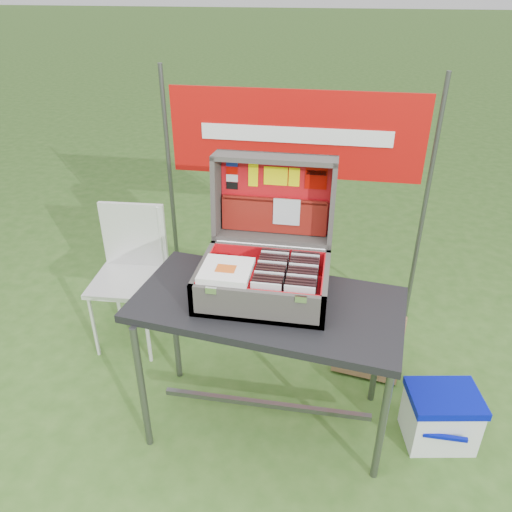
% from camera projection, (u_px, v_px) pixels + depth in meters
% --- Properties ---
extents(ground, '(80.00, 80.00, 0.00)m').
position_uv_depth(ground, '(267.00, 415.00, 2.82)').
color(ground, '#345F1F').
rests_on(ground, ground).
extents(table, '(1.36, 0.80, 0.80)m').
position_uv_depth(table, '(267.00, 365.00, 2.59)').
color(table, black).
rests_on(table, ground).
extents(table_top, '(1.36, 0.80, 0.04)m').
position_uv_depth(table_top, '(267.00, 304.00, 2.40)').
color(table_top, black).
rests_on(table_top, ground).
extents(table_leg_fl, '(0.04, 0.04, 0.76)m').
position_uv_depth(table_leg_fl, '(142.00, 390.00, 2.46)').
color(table_leg_fl, '#59595B').
rests_on(table_leg_fl, ground).
extents(table_leg_fr, '(0.04, 0.04, 0.76)m').
position_uv_depth(table_leg_fr, '(383.00, 421.00, 2.29)').
color(table_leg_fr, '#59595B').
rests_on(table_leg_fr, ground).
extents(table_leg_bl, '(0.04, 0.04, 0.76)m').
position_uv_depth(table_leg_bl, '(175.00, 326.00, 2.91)').
color(table_leg_bl, '#59595B').
rests_on(table_leg_bl, ground).
extents(table_leg_br, '(0.04, 0.04, 0.76)m').
position_uv_depth(table_leg_br, '(378.00, 348.00, 2.74)').
color(table_leg_br, '#59595B').
rests_on(table_leg_br, ground).
extents(table_brace, '(1.14, 0.03, 0.03)m').
position_uv_depth(table_brace, '(266.00, 404.00, 2.73)').
color(table_brace, '#59595B').
rests_on(table_brace, ground).
extents(suitcase, '(0.62, 0.60, 0.60)m').
position_uv_depth(suitcase, '(266.00, 236.00, 2.33)').
color(suitcase, '#4B4742').
rests_on(suitcase, table).
extents(suitcase_base_bottom, '(0.62, 0.44, 0.02)m').
position_uv_depth(suitcase_base_bottom, '(263.00, 294.00, 2.42)').
color(suitcase_base_bottom, '#4B4742').
rests_on(suitcase_base_bottom, table_top).
extents(suitcase_base_wall_front, '(0.62, 0.02, 0.17)m').
position_uv_depth(suitcase_base_wall_front, '(256.00, 307.00, 2.21)').
color(suitcase_base_wall_front, '#4B4742').
rests_on(suitcase_base_wall_front, table_top).
extents(suitcase_base_wall_back, '(0.62, 0.02, 0.17)m').
position_uv_depth(suitcase_base_wall_back, '(270.00, 261.00, 2.57)').
color(suitcase_base_wall_back, '#4B4742').
rests_on(suitcase_base_wall_back, table_top).
extents(suitcase_base_wall_left, '(0.02, 0.44, 0.17)m').
position_uv_depth(suitcase_base_wall_left, '(203.00, 276.00, 2.43)').
color(suitcase_base_wall_left, '#4B4742').
rests_on(suitcase_base_wall_left, table_top).
extents(suitcase_base_wall_right, '(0.02, 0.44, 0.17)m').
position_uv_depth(suitcase_base_wall_right, '(325.00, 288.00, 2.34)').
color(suitcase_base_wall_right, '#4B4742').
rests_on(suitcase_base_wall_right, table_top).
extents(suitcase_liner_floor, '(0.57, 0.39, 0.01)m').
position_uv_depth(suitcase_liner_floor, '(263.00, 292.00, 2.42)').
color(suitcase_liner_floor, red).
rests_on(suitcase_liner_floor, suitcase_base_bottom).
extents(suitcase_latch_left, '(0.05, 0.01, 0.03)m').
position_uv_depth(suitcase_latch_left, '(211.00, 290.00, 2.19)').
color(suitcase_latch_left, silver).
rests_on(suitcase_latch_left, suitcase_base_wall_front).
extents(suitcase_latch_right, '(0.05, 0.01, 0.03)m').
position_uv_depth(suitcase_latch_right, '(301.00, 299.00, 2.13)').
color(suitcase_latch_right, silver).
rests_on(suitcase_latch_right, suitcase_base_wall_front).
extents(suitcase_hinge, '(0.56, 0.02, 0.02)m').
position_uv_depth(suitcase_hinge, '(270.00, 245.00, 2.54)').
color(suitcase_hinge, silver).
rests_on(suitcase_hinge, suitcase_base_wall_back).
extents(suitcase_lid_back, '(0.62, 0.06, 0.44)m').
position_uv_depth(suitcase_lid_back, '(276.00, 195.00, 2.58)').
color(suitcase_lid_back, '#4B4742').
rests_on(suitcase_lid_back, suitcase_base_wall_back).
extents(suitcase_lid_rim_far, '(0.62, 0.17, 0.04)m').
position_uv_depth(suitcase_lid_rim_far, '(275.00, 158.00, 2.43)').
color(suitcase_lid_rim_far, '#4B4742').
rests_on(suitcase_lid_rim_far, suitcase_lid_back).
extents(suitcase_lid_rim_near, '(0.62, 0.17, 0.04)m').
position_uv_depth(suitcase_lid_rim_near, '(273.00, 237.00, 2.61)').
color(suitcase_lid_rim_near, '#4B4742').
rests_on(suitcase_lid_rim_near, suitcase_lid_back).
extents(suitcase_lid_rim_left, '(0.02, 0.20, 0.45)m').
position_uv_depth(suitcase_lid_rim_left, '(217.00, 195.00, 2.56)').
color(suitcase_lid_rim_left, '#4B4742').
rests_on(suitcase_lid_rim_left, suitcase_lid_back).
extents(suitcase_lid_rim_right, '(0.02, 0.20, 0.45)m').
position_uv_depth(suitcase_lid_rim_right, '(333.00, 203.00, 2.47)').
color(suitcase_lid_rim_right, '#4B4742').
rests_on(suitcase_lid_rim_right, suitcase_lid_back).
extents(suitcase_lid_liner, '(0.56, 0.04, 0.39)m').
position_uv_depth(suitcase_lid_liner, '(275.00, 196.00, 2.57)').
color(suitcase_lid_liner, red).
rests_on(suitcase_lid_liner, suitcase_lid_back).
extents(suitcase_liner_wall_front, '(0.57, 0.01, 0.14)m').
position_uv_depth(suitcase_liner_wall_front, '(256.00, 303.00, 2.22)').
color(suitcase_liner_wall_front, red).
rests_on(suitcase_liner_wall_front, suitcase_base_bottom).
extents(suitcase_liner_wall_back, '(0.57, 0.01, 0.14)m').
position_uv_depth(suitcase_liner_wall_back, '(269.00, 260.00, 2.55)').
color(suitcase_liner_wall_back, red).
rests_on(suitcase_liner_wall_back, suitcase_base_bottom).
extents(suitcase_liner_wall_left, '(0.01, 0.39, 0.14)m').
position_uv_depth(suitcase_liner_wall_left, '(206.00, 275.00, 2.42)').
color(suitcase_liner_wall_left, red).
rests_on(suitcase_liner_wall_left, suitcase_base_bottom).
extents(suitcase_liner_wall_right, '(0.01, 0.39, 0.14)m').
position_uv_depth(suitcase_liner_wall_right, '(322.00, 285.00, 2.34)').
color(suitcase_liner_wall_right, red).
rests_on(suitcase_liner_wall_right, suitcase_base_bottom).
extents(suitcase_lid_pocket, '(0.55, 0.05, 0.18)m').
position_uv_depth(suitcase_lid_pocket, '(274.00, 216.00, 2.59)').
color(suitcase_lid_pocket, maroon).
rests_on(suitcase_lid_pocket, suitcase_lid_liner).
extents(suitcase_pocket_edge, '(0.54, 0.02, 0.02)m').
position_uv_depth(suitcase_pocket_edge, '(274.00, 200.00, 2.55)').
color(suitcase_pocket_edge, maroon).
rests_on(suitcase_pocket_edge, suitcase_lid_pocket).
extents(suitcase_pocket_cd, '(0.14, 0.02, 0.14)m').
position_uv_depth(suitcase_pocket_cd, '(287.00, 212.00, 2.55)').
color(suitcase_pocket_cd, silver).
rests_on(suitcase_pocket_cd, suitcase_lid_pocket).
extents(lid_sticker_cc_a, '(0.06, 0.01, 0.04)m').
position_uv_depth(lid_sticker_cc_a, '(232.00, 163.00, 2.53)').
color(lid_sticker_cc_a, '#1933B2').
rests_on(lid_sticker_cc_a, suitcase_lid_liner).
extents(lid_sticker_cc_b, '(0.06, 0.01, 0.04)m').
position_uv_depth(lid_sticker_cc_b, '(232.00, 171.00, 2.55)').
color(lid_sticker_cc_b, '#BE0800').
rests_on(lid_sticker_cc_b, suitcase_lid_liner).
extents(lid_sticker_cc_c, '(0.06, 0.01, 0.04)m').
position_uv_depth(lid_sticker_cc_c, '(232.00, 178.00, 2.56)').
color(lid_sticker_cc_c, white).
rests_on(lid_sticker_cc_c, suitcase_lid_liner).
extents(lid_sticker_cc_d, '(0.06, 0.01, 0.04)m').
position_uv_depth(lid_sticker_cc_d, '(232.00, 186.00, 2.58)').
color(lid_sticker_cc_d, black).
rests_on(lid_sticker_cc_d, suitcase_lid_liner).
extents(lid_card_neon_tall, '(0.05, 0.01, 0.12)m').
position_uv_depth(lid_card_neon_tall, '(253.00, 175.00, 2.54)').
color(lid_card_neon_tall, '#FAF603').
rests_on(lid_card_neon_tall, suitcase_lid_liner).
extents(lid_card_neon_main, '(0.12, 0.01, 0.09)m').
position_uv_depth(lid_card_neon_main, '(276.00, 176.00, 2.52)').
color(lid_card_neon_main, '#FAF603').
rests_on(lid_card_neon_main, suitcase_lid_liner).
extents(lid_card_neon_small, '(0.06, 0.01, 0.09)m').
position_uv_depth(lid_card_neon_small, '(294.00, 177.00, 2.50)').
color(lid_card_neon_small, '#FAF603').
rests_on(lid_card_neon_small, suitcase_lid_liner).
extents(lid_sticker_band, '(0.11, 0.01, 0.11)m').
position_uv_depth(lid_sticker_band, '(316.00, 179.00, 2.49)').
color(lid_sticker_band, '#BE0800').
rests_on(lid_sticker_band, suitcase_lid_liner).
extents(lid_sticker_band_bar, '(0.10, 0.01, 0.02)m').
position_uv_depth(lid_sticker_band_bar, '(317.00, 173.00, 2.48)').
color(lid_sticker_band_bar, black).
rests_on(lid_sticker_band_bar, suitcase_lid_liner).
extents(cd_left_0, '(0.14, 0.01, 0.16)m').
position_uv_depth(cd_left_0, '(266.00, 298.00, 2.22)').
color(cd_left_0, silver).
rests_on(cd_left_0, suitcase_liner_floor).
extents(cd_left_1, '(0.14, 0.01, 0.16)m').
position_uv_depth(cd_left_1, '(267.00, 295.00, 2.24)').
color(cd_left_1, black).
rests_on(cd_left_1, suitcase_liner_floor).
extents(cd_left_2, '(0.14, 0.01, 0.16)m').
position_uv_depth(cd_left_2, '(267.00, 292.00, 2.26)').
color(cd_left_2, black).
rests_on(cd_left_2, suitcase_liner_floor).
extents(cd_left_3, '(0.14, 0.01, 0.16)m').
position_uv_depth(cd_left_3, '(268.00, 289.00, 2.29)').
color(cd_left_3, black).
rests_on(cd_left_3, suitcase_liner_floor).
extents(cd_left_4, '(0.14, 0.01, 0.16)m').
position_uv_depth(cd_left_4, '(269.00, 287.00, 2.31)').
color(cd_left_4, silver).
rests_on(cd_left_4, suitcase_liner_floor).
extents(cd_left_5, '(0.14, 0.01, 0.16)m').
position_uv_depth(cd_left_5, '(270.00, 284.00, 2.33)').
color(cd_left_5, black).
rests_on(cd_left_5, suitcase_liner_floor).
extents(cd_left_6, '(0.14, 0.01, 0.16)m').
position_uv_depth(cd_left_6, '(271.00, 281.00, 2.35)').
color(cd_left_6, black).
rests_on(cd_left_6, suitcase_liner_floor).
extents(cd_left_7, '(0.14, 0.01, 0.16)m').
position_uv_depth(cd_left_7, '(271.00, 278.00, 2.37)').
color(cd_left_7, black).
rests_on(cd_left_7, suitcase_liner_floor).
extents(cd_left_8, '(0.14, 0.01, 0.16)m').
position_uv_depth(cd_left_8, '(272.00, 276.00, 2.39)').
color(cd_left_8, silver).
rests_on(cd_left_8, suitcase_liner_floor).
extents(cd_left_9, '(0.14, 0.01, 0.16)m').
position_uv_depth(cd_left_9, '(273.00, 273.00, 2.41)').
color(cd_left_9, black).
rests_on(cd_left_9, suitcase_liner_floor).
extents(cd_left_10, '(0.14, 0.01, 0.16)m').
position_uv_depth(cd_left_10, '(273.00, 271.00, 2.43)').
color(cd_left_10, black).
rests_on(cd_left_10, suitcase_liner_floor).
extents(cd_left_11, '(0.14, 0.01, 0.16)m').
position_uv_depth(cd_left_11, '(274.00, 268.00, 2.45)').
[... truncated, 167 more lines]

